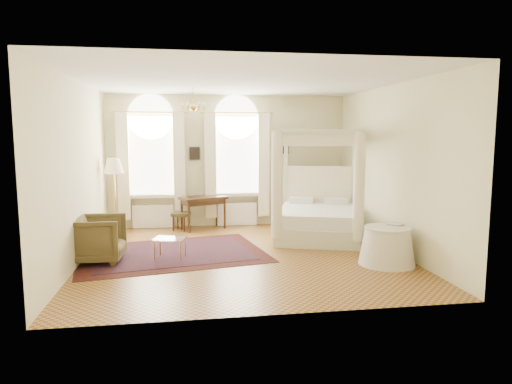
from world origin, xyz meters
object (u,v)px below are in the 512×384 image
canopy_bed (318,214)px  stool (181,216)px  side_table (387,246)px  coffee_table (170,240)px  nightstand (338,214)px  floor_lamp (114,170)px  armchair (97,239)px  writing_desk (203,201)px

canopy_bed → stool: bearing=156.7°
stool → side_table: size_ratio=0.49×
canopy_bed → coffee_table: (-3.23, -1.23, -0.20)m
nightstand → side_table: (-0.24, -3.37, 0.01)m
coffee_table → floor_lamp: size_ratio=0.37×
armchair → coffee_table: size_ratio=1.43×
coffee_table → floor_lamp: floor_lamp is taller
writing_desk → nightstand: bearing=-3.3°
armchair → stool: bearing=-27.2°
canopy_bed → floor_lamp: canopy_bed is taller
stool → canopy_bed: bearing=-23.3°
side_table → armchair: bearing=169.7°
stool → floor_lamp: size_ratio=0.27×
armchair → floor_lamp: floor_lamp is taller
stool → armchair: 2.99m
nightstand → stool: size_ratio=1.33×
stool → coffee_table: (-0.18, -2.55, -0.01)m
writing_desk → side_table: size_ratio=1.22×
floor_lamp → writing_desk: bearing=10.3°
canopy_bed → writing_desk: 2.85m
canopy_bed → writing_desk: bearing=151.8°
side_table → canopy_bed: bearing=105.7°
nightstand → side_table: side_table is taller
writing_desk → armchair: 3.33m
canopy_bed → side_table: canopy_bed is taller
canopy_bed → armchair: 4.72m
floor_lamp → side_table: size_ratio=1.78×
armchair → side_table: bearing=-97.8°
stool → floor_lamp: bearing=-167.0°
canopy_bed → armchair: canopy_bed is taller
writing_desk → stool: size_ratio=2.50×
coffee_table → side_table: (3.86, -0.99, -0.02)m
canopy_bed → side_table: (0.63, -2.22, -0.22)m
coffee_table → stool: bearing=86.0°
writing_desk → armchair: bearing=-127.7°
stool → writing_desk: bearing=2.6°
armchair → canopy_bed: bearing=-71.7°
writing_desk → floor_lamp: 2.22m
nightstand → floor_lamp: floor_lamp is taller
nightstand → writing_desk: 3.40m
floor_lamp → nightstand: bearing=1.8°
writing_desk → stool: (-0.55, -0.02, -0.33)m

